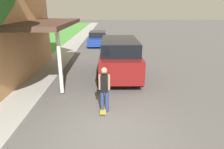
# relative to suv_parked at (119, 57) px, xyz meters

# --- Properties ---
(ground_plane) EXTENTS (120.00, 120.00, 0.00)m
(ground_plane) POSITION_rel_suv_parked_xyz_m (-0.70, -5.11, -1.11)
(ground_plane) COLOR #54514F
(sidewalk) EXTENTS (1.80, 80.00, 0.10)m
(sidewalk) POSITION_rel_suv_parked_xyz_m (-4.30, 0.89, -1.06)
(sidewalk) COLOR #9E9E99
(sidewalk) RESTS_ON ground_plane
(suv_parked) EXTENTS (2.19, 4.54, 2.05)m
(suv_parked) POSITION_rel_suv_parked_xyz_m (0.00, 0.00, 0.00)
(suv_parked) COLOR maroon
(suv_parked) RESTS_ON ground_plane
(car_down_street) EXTENTS (1.91, 4.50, 1.38)m
(car_down_street) POSITION_rel_suv_parked_xyz_m (-1.74, 10.02, -0.45)
(car_down_street) COLOR navy
(car_down_street) RESTS_ON ground_plane
(skateboarder) EXTENTS (0.41, 0.22, 1.69)m
(skateboarder) POSITION_rel_suv_parked_xyz_m (-0.71, -3.92, -0.17)
(skateboarder) COLOR navy
(skateboarder) RESTS_ON ground_plane
(skateboard) EXTENTS (0.22, 0.80, 0.10)m
(skateboard) POSITION_rel_suv_parked_xyz_m (-0.77, -3.89, -1.02)
(skateboard) COLOR #A89323
(skateboard) RESTS_ON ground_plane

